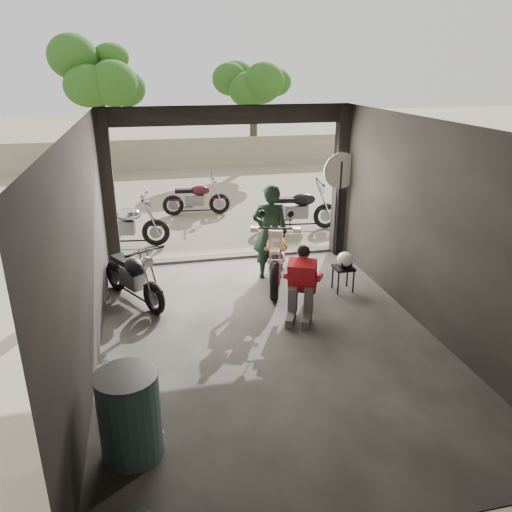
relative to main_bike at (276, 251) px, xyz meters
name	(u,v)px	position (x,y,z in m)	size (l,w,h in m)	color
ground	(269,339)	(-0.64, -2.03, -0.66)	(80.00, 80.00, 0.00)	#7A6D56
garage	(261,249)	(-0.64, -1.48, 0.62)	(7.00, 7.13, 3.20)	#2D2B28
boundary_wall	(186,153)	(-0.64, 11.97, -0.06)	(18.00, 0.30, 1.20)	gray
tree_left	(97,63)	(-3.64, 10.47, 3.32)	(2.20, 2.20, 5.60)	#382B1E
tree_right	(253,75)	(2.16, 11.97, 2.90)	(2.20, 2.20, 5.00)	#382B1E
main_bike	(276,251)	(0.00, 0.00, 0.00)	(0.82, 1.99, 1.32)	beige
left_bike	(133,273)	(-2.64, -0.23, -0.11)	(0.67, 1.62, 1.10)	black
outside_bike_a	(123,221)	(-2.87, 2.76, -0.06)	(0.73, 1.78, 1.21)	black
outside_bike_b	(196,196)	(-0.98, 5.04, -0.11)	(0.67, 1.62, 1.10)	#47111A
outside_bike_c	(298,206)	(1.40, 3.14, -0.05)	(0.75, 1.82, 1.23)	black
rider	(270,232)	(-0.06, 0.27, 0.28)	(0.69, 0.45, 1.88)	black
mechanic	(301,286)	(0.02, -1.51, -0.07)	(0.60, 0.82, 1.19)	red
stool	(343,271)	(1.10, -0.63, -0.25)	(0.35, 0.35, 0.48)	black
helmet	(345,259)	(1.13, -0.61, -0.04)	(0.29, 0.31, 0.28)	white
oil_drum	(130,416)	(-2.64, -4.05, -0.16)	(0.64, 0.64, 1.00)	#40686C
sign_post	(340,188)	(1.66, 1.13, 0.85)	(0.75, 0.08, 2.26)	black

